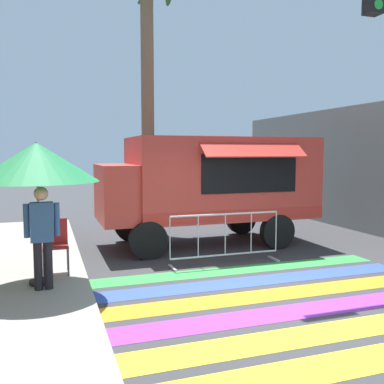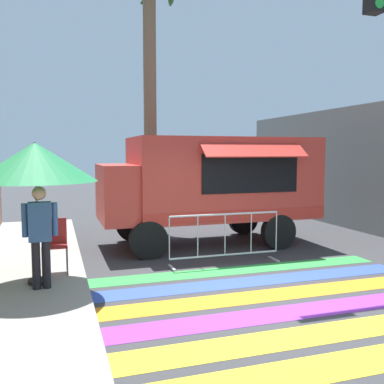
{
  "view_description": "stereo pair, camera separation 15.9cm",
  "coord_description": "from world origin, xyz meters",
  "px_view_note": "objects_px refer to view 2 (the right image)",
  "views": [
    {
      "loc": [
        -3.29,
        -5.98,
        2.29
      ],
      "look_at": [
        -0.38,
        2.56,
        1.46
      ],
      "focal_mm": 40.0,
      "sensor_mm": 36.0,
      "label": 1
    },
    {
      "loc": [
        -3.14,
        -6.03,
        2.29
      ],
      "look_at": [
        -0.38,
        2.56,
        1.46
      ],
      "focal_mm": 40.0,
      "sensor_mm": 36.0,
      "label": 2
    }
  ],
  "objects_px": {
    "food_truck": "(207,181)",
    "folding_chair": "(54,240)",
    "barricade_front": "(225,239)",
    "patio_umbrella": "(35,163)",
    "vendor_person": "(40,231)",
    "palm_tree": "(150,57)"
  },
  "relations": [
    {
      "from": "food_truck",
      "to": "folding_chair",
      "type": "bearing_deg",
      "value": -149.95
    },
    {
      "from": "barricade_front",
      "to": "patio_umbrella",
      "type": "bearing_deg",
      "value": -167.49
    },
    {
      "from": "vendor_person",
      "to": "palm_tree",
      "type": "height_order",
      "value": "palm_tree"
    },
    {
      "from": "palm_tree",
      "to": "folding_chair",
      "type": "bearing_deg",
      "value": -119.88
    },
    {
      "from": "barricade_front",
      "to": "palm_tree",
      "type": "xyz_separation_m",
      "value": [
        -0.52,
        4.73,
        4.61
      ]
    },
    {
      "from": "folding_chair",
      "to": "vendor_person",
      "type": "relative_size",
      "value": 0.59
    },
    {
      "from": "folding_chair",
      "to": "vendor_person",
      "type": "height_order",
      "value": "vendor_person"
    },
    {
      "from": "food_truck",
      "to": "vendor_person",
      "type": "xyz_separation_m",
      "value": [
        -3.83,
        -3.02,
        -0.51
      ]
    },
    {
      "from": "food_truck",
      "to": "palm_tree",
      "type": "bearing_deg",
      "value": 105.91
    },
    {
      "from": "barricade_front",
      "to": "folding_chair",
      "type": "bearing_deg",
      "value": -176.78
    },
    {
      "from": "barricade_front",
      "to": "food_truck",
      "type": "bearing_deg",
      "value": 81.52
    },
    {
      "from": "food_truck",
      "to": "vendor_person",
      "type": "height_order",
      "value": "food_truck"
    },
    {
      "from": "food_truck",
      "to": "vendor_person",
      "type": "distance_m",
      "value": 4.9
    },
    {
      "from": "patio_umbrella",
      "to": "palm_tree",
      "type": "bearing_deg",
      "value": 60.9
    },
    {
      "from": "food_truck",
      "to": "vendor_person",
      "type": "relative_size",
      "value": 3.29
    },
    {
      "from": "palm_tree",
      "to": "food_truck",
      "type": "bearing_deg",
      "value": -74.09
    },
    {
      "from": "food_truck",
      "to": "patio_umbrella",
      "type": "relative_size",
      "value": 2.31
    },
    {
      "from": "folding_chair",
      "to": "vendor_person",
      "type": "distance_m",
      "value": 1.0
    },
    {
      "from": "food_truck",
      "to": "palm_tree",
      "type": "distance_m",
      "value": 4.6
    },
    {
      "from": "patio_umbrella",
      "to": "palm_tree",
      "type": "xyz_separation_m",
      "value": [
        3.07,
        5.52,
        3.0
      ]
    },
    {
      "from": "palm_tree",
      "to": "barricade_front",
      "type": "bearing_deg",
      "value": -83.75
    },
    {
      "from": "food_truck",
      "to": "folding_chair",
      "type": "distance_m",
      "value": 4.27
    }
  ]
}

